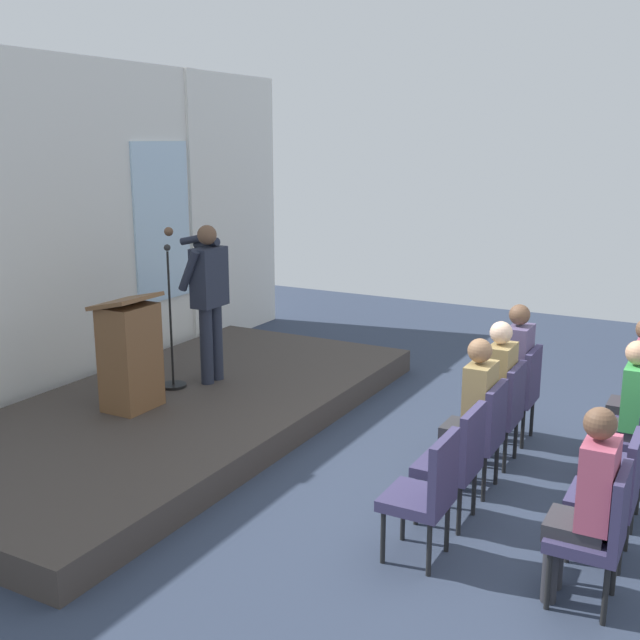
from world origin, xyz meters
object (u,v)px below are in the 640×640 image
audience_r0_c3 (495,385)px  audience_r1_c3 (628,407)px  chair_r0_c1 (457,457)px  chair_r0_c2 (482,431)px  mic_stand (172,357)px  chair_r0_c3 (502,408)px  chair_r1_c2 (626,457)px  audience_r1_c0 (588,496)px  chair_r1_c1 (614,489)px  audience_r0_c4 (513,366)px  chair_r1_c3 (637,430)px  audience_r1_c4 (638,383)px  chair_r1_c0 (599,529)px  speaker (208,292)px  chair_r0_c4 (520,389)px  lectern (130,354)px  audience_r0_c2 (473,407)px  chair_r0_c0 (427,490)px

audience_r0_c3 → audience_r1_c3: (0.00, -1.13, -0.02)m
chair_r0_c1 → chair_r0_c2: 0.63m
mic_stand → chair_r0_c1: (-0.94, -3.51, -0.07)m
chair_r0_c3 → chair_r1_c2: (-0.63, -1.13, 0.00)m
audience_r1_c0 → chair_r0_c3: bearing=29.2°
chair_r1_c1 → audience_r1_c3: 1.27m
audience_r0_c4 → chair_r1_c1: size_ratio=1.45×
audience_r0_c4 → chair_r1_c3: 1.38m
chair_r1_c1 → audience_r1_c4: 1.89m
chair_r1_c1 → chair_r1_c2: (0.63, 0.00, 0.00)m
chair_r0_c2 → audience_r1_c3: audience_r1_c3 is taller
chair_r0_c3 → chair_r1_c3: (0.00, -1.13, 0.00)m
chair_r0_c2 → audience_r0_c3: 0.66m
audience_r1_c4 → chair_r1_c1: bearing=-177.6°
chair_r0_c1 → chair_r1_c0: 1.29m
chair_r0_c2 → chair_r0_c1: bearing=180.0°
speaker → audience_r1_c0: speaker is taller
chair_r0_c4 → audience_r1_c0: audience_r1_c0 is taller
chair_r0_c1 → chair_r1_c2: same height
speaker → chair_r0_c1: size_ratio=1.84×
mic_stand → audience_r0_c3: bearing=-84.8°
chair_r0_c3 → lectern: bearing=106.6°
speaker → chair_r1_c0: 4.87m
audience_r0_c2 → chair_r1_c3: (0.63, -1.21, -0.20)m
chair_r0_c3 → audience_r1_c0: size_ratio=0.71×
audience_r1_c0 → audience_r1_c3: bearing=0.0°
audience_r0_c3 → chair_r0_c2: bearing=-172.6°
mic_stand → audience_r1_c3: size_ratio=1.20×
chair_r0_c2 → mic_stand: bearing=84.9°
speaker → mic_stand: size_ratio=1.11×
audience_r0_c3 → chair_r0_c4: (0.63, -0.08, -0.20)m
speaker → chair_r1_c0: speaker is taller
chair_r0_c1 → audience_r1_c3: audience_r1_c3 is taller
chair_r1_c2 → audience_r1_c4: (1.25, 0.08, 0.22)m
chair_r1_c0 → chair_r0_c2: bearing=42.1°
chair_r0_c3 → speaker: bearing=89.0°
mic_stand → chair_r0_c0: (-1.57, -3.51, -0.07)m
chair_r1_c1 → audience_r0_c3: bearing=44.1°
audience_r0_c3 → audience_r0_c4: size_ratio=0.97×
audience_r0_c2 → audience_r1_c0: (-1.25, -1.13, 0.00)m
chair_r1_c3 → audience_r1_c3: 0.20m
audience_r0_c4 → chair_r1_c2: 1.75m
audience_r0_c4 → audience_r1_c0: audience_r0_c4 is taller
chair_r0_c1 → chair_r1_c2: 1.29m
chair_r0_c3 → chair_r0_c4: same height
chair_r0_c2 → chair_r1_c3: size_ratio=1.00×
mic_stand → audience_r1_c0: bearing=-108.9°
chair_r0_c3 → audience_r1_c0: 2.16m
chair_r1_c1 → speaker: bearing=73.5°
chair_r0_c4 → audience_r1_c0: 2.72m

